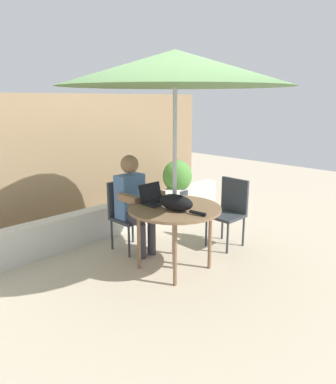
{
  "coord_description": "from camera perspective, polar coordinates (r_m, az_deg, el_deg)",
  "views": [
    {
      "loc": [
        -2.75,
        -2.63,
        1.87
      ],
      "look_at": [
        0.0,
        0.1,
        0.87
      ],
      "focal_mm": 34.22,
      "sensor_mm": 36.0,
      "label": 1
    }
  ],
  "objects": [
    {
      "name": "ground_plane",
      "position": [
        4.24,
        0.98,
        -11.75
      ],
      "size": [
        14.0,
        14.0,
        0.0
      ],
      "primitive_type": "plane",
      "color": "#BCAD93"
    },
    {
      "name": "fence_back",
      "position": [
        5.58,
        -15.08,
        4.63
      ],
      "size": [
        5.34,
        0.08,
        1.93
      ],
      "primitive_type": "cube",
      "color": "#937756",
      "rests_on": "ground"
    },
    {
      "name": "planter_wall_low",
      "position": [
        5.13,
        -10.19,
        -4.6
      ],
      "size": [
        4.81,
        0.2,
        0.43
      ],
      "primitive_type": "cube",
      "color": "beige",
      "rests_on": "ground"
    },
    {
      "name": "patio_table",
      "position": [
        3.99,
        1.02,
        -3.18
      ],
      "size": [
        1.02,
        1.02,
        0.72
      ],
      "color": "brown",
      "rests_on": "ground"
    },
    {
      "name": "patio_umbrella",
      "position": [
        3.81,
        1.12,
        18.71
      ],
      "size": [
        2.34,
        2.34,
        2.33
      ],
      "color": "#B7B7BC",
      "rests_on": "ground"
    },
    {
      "name": "chair_occupied",
      "position": [
        4.64,
        -6.57,
        -2.78
      ],
      "size": [
        0.4,
        0.4,
        0.87
      ],
      "color": "#33383F",
      "rests_on": "ground"
    },
    {
      "name": "chair_empty",
      "position": [
        4.78,
        9.61,
        -2.36
      ],
      "size": [
        0.41,
        0.41,
        0.87
      ],
      "color": "#33383F",
      "rests_on": "ground"
    },
    {
      "name": "person_seated",
      "position": [
        4.47,
        -5.37,
        -1.11
      ],
      "size": [
        0.48,
        0.48,
        1.21
      ],
      "color": "#4C72A5",
      "rests_on": "ground"
    },
    {
      "name": "laptop",
      "position": [
        4.12,
        -2.3,
        -0.85
      ],
      "size": [
        0.31,
        0.26,
        0.21
      ],
      "color": "black",
      "rests_on": "patio_table"
    },
    {
      "name": "cat",
      "position": [
        3.85,
        0.89,
        -1.61
      ],
      "size": [
        0.27,
        0.65,
        0.17
      ],
      "color": "black",
      "rests_on": "patio_table"
    },
    {
      "name": "potted_plant_near_fence",
      "position": [
        6.07,
        1.45,
        1.34
      ],
      "size": [
        0.49,
        0.49,
        0.88
      ],
      "color": "#33383D",
      "rests_on": "ground"
    }
  ]
}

